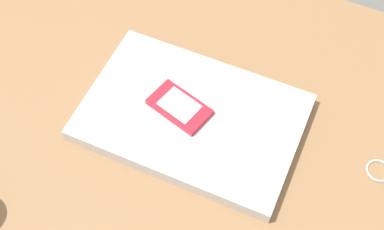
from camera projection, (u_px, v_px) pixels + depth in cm
name	position (u px, v px, depth cm)	size (l,w,h in cm)	color
desk_surface	(181.00, 138.00, 85.83)	(120.00, 80.00, 3.00)	olive
laptop_closed	(192.00, 117.00, 84.63)	(34.66, 23.01, 2.56)	#B7BABC
cell_phone_on_laptop	(179.00, 107.00, 83.55)	(10.85, 7.88, 1.14)	red
key_ring	(378.00, 171.00, 80.76)	(3.91, 3.91, 0.36)	silver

